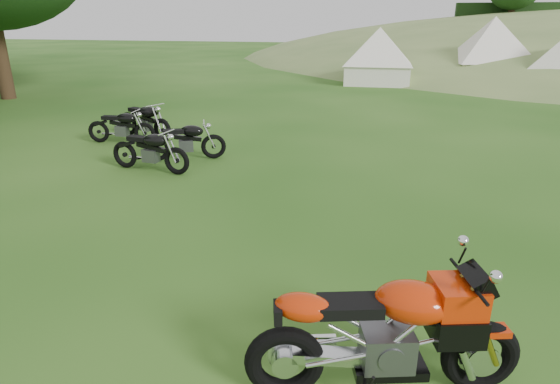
% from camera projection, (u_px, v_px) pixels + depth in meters
% --- Properties ---
extents(ground, '(120.00, 120.00, 0.00)m').
position_uv_depth(ground, '(282.00, 273.00, 6.04)').
color(ground, '#19460F').
rests_on(ground, ground).
extents(sport_motorcycle, '(2.33, 1.16, 1.36)m').
position_uv_depth(sport_motorcycle, '(386.00, 326.00, 3.90)').
color(sport_motorcycle, red).
rests_on(sport_motorcycle, ground).
extents(vintage_moto_a, '(1.88, 0.67, 0.97)m').
position_uv_depth(vintage_moto_a, '(149.00, 149.00, 9.87)').
color(vintage_moto_a, black).
rests_on(vintage_moto_a, ground).
extents(vintage_moto_b, '(1.81, 1.08, 0.94)m').
position_uv_depth(vintage_moto_b, '(185.00, 140.00, 10.68)').
color(vintage_moto_b, black).
rests_on(vintage_moto_b, ground).
extents(vintage_moto_c, '(1.80, 0.56, 0.93)m').
position_uv_depth(vintage_moto_c, '(121.00, 126.00, 12.10)').
color(vintage_moto_c, black).
rests_on(vintage_moto_c, ground).
extents(vintage_moto_d, '(2.00, 1.20, 1.04)m').
position_uv_depth(vintage_moto_d, '(144.00, 120.00, 12.58)').
color(vintage_moto_d, black).
rests_on(vintage_moto_d, ground).
extents(tent_left, '(3.13, 3.13, 2.66)m').
position_uv_depth(tent_left, '(378.00, 56.00, 23.08)').
color(tent_left, white).
rests_on(tent_left, ground).
extents(tent_mid, '(3.77, 3.77, 2.94)m').
position_uv_depth(tent_mid, '(491.00, 52.00, 23.38)').
color(tent_mid, white).
rests_on(tent_mid, ground).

